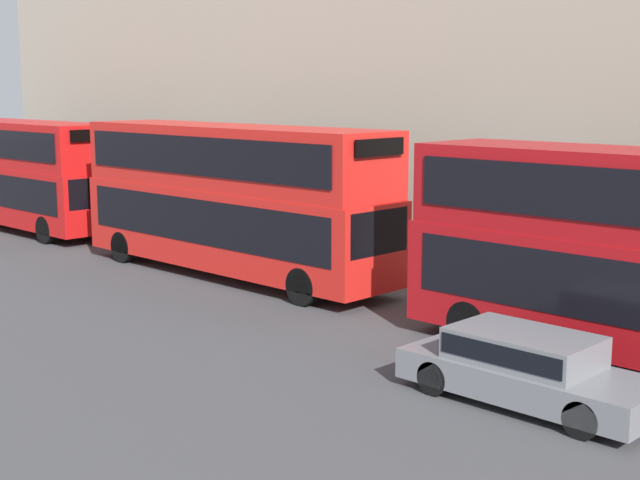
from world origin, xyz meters
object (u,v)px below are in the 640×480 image
bus_third_in_queue (19,169)px  pedestrian (247,233)px  bus_second_in_queue (232,194)px  car_hatchback (526,366)px

bus_third_in_queue → pedestrian: bearing=-76.8°
bus_second_in_queue → car_hatchback: bus_second_in_queue is taller
pedestrian → car_hatchback: bearing=-112.5°
bus_third_in_queue → car_hatchback: bearing=-97.7°
bus_second_in_queue → pedestrian: bus_second_in_queue is taller
bus_second_in_queue → bus_third_in_queue: bus_second_in_queue is taller
bus_second_in_queue → bus_third_in_queue: size_ratio=1.01×
bus_second_in_queue → pedestrian: size_ratio=7.12×
car_hatchback → pedestrian: (5.92, 14.28, 0.04)m
bus_third_in_queue → pedestrian: (2.52, -10.77, -1.60)m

